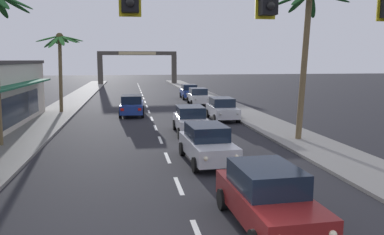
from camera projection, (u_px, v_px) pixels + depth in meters
name	position (u px, v px, depth m)	size (l,w,h in m)	color
sidewalk_right	(257.00, 119.00, 28.52)	(3.20, 110.00, 0.14)	gray
sidewalk_left	(40.00, 125.00, 25.98)	(3.20, 110.00, 0.14)	gray
lane_markings	(161.00, 125.00, 26.57)	(4.28, 86.35, 0.01)	silver
traffic_signal_mast	(350.00, 23.00, 7.79)	(10.87, 0.41, 7.41)	#2D2D33
sedan_lead_at_stop_bar	(267.00, 196.00, 10.24)	(2.04, 4.49, 1.68)	maroon
sedan_third_in_queue	(207.00, 143.00, 16.76)	(2.11, 4.51, 1.68)	silver
sedan_fifth_in_queue	(191.00, 120.00, 23.39)	(2.02, 4.48, 1.68)	silver
sedan_oncoming_far	(132.00, 105.00, 30.85)	(2.10, 4.51, 1.68)	navy
sedan_parked_nearest_kerb	(198.00, 96.00, 38.51)	(2.02, 4.48, 1.68)	silver
sedan_parked_mid_kerb	(189.00, 91.00, 44.37)	(2.01, 4.47, 1.68)	navy
sedan_parked_far_kerb	(222.00, 109.00, 28.68)	(2.02, 4.48, 1.68)	silver
palm_left_third	(61.00, 51.00, 31.58)	(3.79, 3.66, 6.75)	brown
palm_right_second	(307.00, 29.00, 20.39)	(4.13, 4.17, 8.39)	brown
town_gateway_arch	(138.00, 63.00, 70.42)	(14.58, 0.90, 6.11)	#423D38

